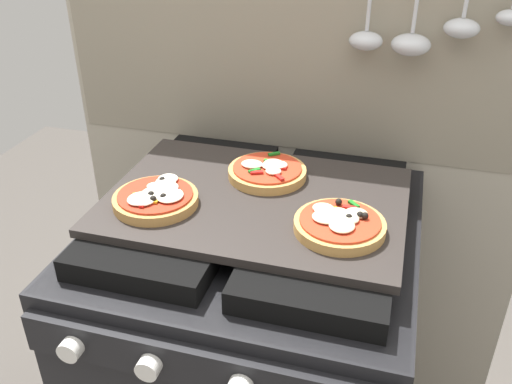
# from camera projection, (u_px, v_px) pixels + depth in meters

# --- Properties ---
(kitchen_backsplash) EXTENTS (1.10, 0.09, 1.55)m
(kitchen_backsplash) POSITION_uv_depth(u_px,v_px,m) (295.00, 175.00, 1.35)
(kitchen_backsplash) COLOR #B2A893
(kitchen_backsplash) RESTS_ON ground_plane
(stove) EXTENTS (0.60, 0.64, 0.90)m
(stove) POSITION_uv_depth(u_px,v_px,m) (256.00, 376.00, 1.24)
(stove) COLOR black
(stove) RESTS_ON ground_plane
(baking_tray) EXTENTS (0.54, 0.38, 0.02)m
(baking_tray) POSITION_uv_depth(u_px,v_px,m) (256.00, 200.00, 1.02)
(baking_tray) COLOR #2D2826
(baking_tray) RESTS_ON stove
(pizza_left) EXTENTS (0.15, 0.15, 0.03)m
(pizza_left) POSITION_uv_depth(u_px,v_px,m) (156.00, 197.00, 0.98)
(pizza_left) COLOR #C18947
(pizza_left) RESTS_ON baking_tray
(pizza_right) EXTENTS (0.15, 0.15, 0.03)m
(pizza_right) POSITION_uv_depth(u_px,v_px,m) (339.00, 223.00, 0.91)
(pizza_right) COLOR tan
(pizza_right) RESTS_ON baking_tray
(pizza_center) EXTENTS (0.15, 0.15, 0.03)m
(pizza_center) POSITION_uv_depth(u_px,v_px,m) (267.00, 171.00, 1.07)
(pizza_center) COLOR tan
(pizza_center) RESTS_ON baking_tray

